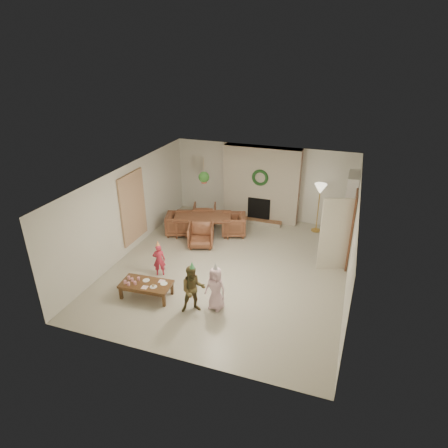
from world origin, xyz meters
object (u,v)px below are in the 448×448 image
at_px(child_pink, 216,288).
at_px(child_red, 159,260).
at_px(dining_chair_left, 178,224).
at_px(child_plaid, 193,289).
at_px(dining_chair_near, 201,235).
at_px(dining_chair_right, 234,225).
at_px(coffee_table_top, 146,284).
at_px(dining_chair_far, 205,214).
at_px(dining_table, 203,225).

bearing_deg(child_pink, child_red, 168.83).
relative_size(dining_chair_left, child_plaid, 0.65).
relative_size(dining_chair_near, dining_chair_right, 1.00).
height_order(dining_chair_near, dining_chair_right, same).
height_order(coffee_table_top, child_red, child_red).
xyz_separation_m(dining_chair_far, coffee_table_top, (0.20, -4.22, 0.00)).
bearing_deg(dining_chair_far, child_red, 73.38).
distance_m(coffee_table_top, child_pink, 1.71).
distance_m(child_red, child_plaid, 1.78).
distance_m(dining_table, dining_chair_far, 0.77).
bearing_deg(coffee_table_top, dining_chair_far, 88.72).
bearing_deg(child_red, dining_chair_far, -114.00).
bearing_deg(dining_chair_left, dining_chair_right, -90.00).
distance_m(dining_chair_far, child_pink, 4.52).
relative_size(dining_chair_right, child_plaid, 0.65).
distance_m(dining_chair_far, dining_chair_left, 1.08).
relative_size(coffee_table_top, child_pink, 1.14).
bearing_deg(child_pink, dining_table, 129.21).
height_order(dining_table, dining_chair_right, dining_chair_right).
bearing_deg(dining_chair_far, child_plaid, 91.05).
distance_m(coffee_table_top, child_plaid, 1.28).
relative_size(dining_chair_left, dining_chair_right, 1.00).
distance_m(dining_chair_right, child_red, 3.04).
height_order(dining_chair_far, coffee_table_top, dining_chair_far).
height_order(dining_chair_near, dining_chair_far, same).
relative_size(dining_chair_right, coffee_table_top, 0.62).
relative_size(dining_table, child_pink, 1.67).
bearing_deg(child_red, child_pink, 131.06).
relative_size(child_red, child_plaid, 0.77).
height_order(dining_chair_near, coffee_table_top, dining_chair_near).
relative_size(child_red, child_pink, 0.83).
xyz_separation_m(coffee_table_top, child_pink, (1.69, 0.13, 0.18)).
distance_m(dining_table, child_red, 2.55).
bearing_deg(dining_table, child_pink, -81.18).
distance_m(dining_chair_near, coffee_table_top, 2.77).
bearing_deg(child_red, dining_table, -118.93).
bearing_deg(dining_table, dining_chair_left, -180.00).
height_order(dining_chair_right, child_plaid, child_plaid).
height_order(dining_chair_far, child_plaid, child_plaid).
xyz_separation_m(dining_chair_near, dining_chair_left, (-0.96, 0.50, 0.00)).
relative_size(child_plaid, child_pink, 1.09).
xyz_separation_m(dining_chair_far, child_red, (0.05, -3.27, 0.10)).
height_order(dining_chair_right, coffee_table_top, dining_chair_right).
bearing_deg(dining_chair_near, child_plaid, -88.43).
bearing_deg(coffee_table_top, dining_chair_left, 98.12).
xyz_separation_m(dining_chair_left, child_red, (0.55, -2.31, 0.10)).
xyz_separation_m(dining_table, dining_chair_left, (-0.73, -0.23, 0.03)).
height_order(dining_table, dining_chair_left, dining_chair_left).
height_order(dining_chair_left, child_plaid, child_plaid).
xyz_separation_m(child_plaid, child_pink, (0.44, 0.25, -0.05)).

